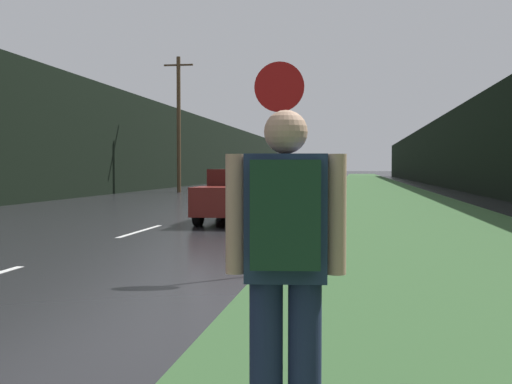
{
  "coord_description": "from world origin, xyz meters",
  "views": [
    {
      "loc": [
        4.98,
        0.58,
        1.49
      ],
      "look_at": [
        2.63,
        15.85,
        0.91
      ],
      "focal_mm": 45.0,
      "sensor_mm": 36.0,
      "label": 1
    }
  ],
  "objects": [
    {
      "name": "grass_verge",
      "position": [
        6.65,
        40.0,
        0.01
      ],
      "size": [
        6.0,
        240.0,
        0.02
      ],
      "primitive_type": "cube",
      "color": "#33562D",
      "rests_on": "ground_plane"
    },
    {
      "name": "lane_stripe_c",
      "position": [
        0.0,
        15.05,
        0.0
      ],
      "size": [
        0.12,
        3.0,
        0.01
      ],
      "primitive_type": "cube",
      "color": "silver",
      "rests_on": "ground_plane"
    },
    {
      "name": "lane_stripe_d",
      "position": [
        0.0,
        22.05,
        0.0
      ],
      "size": [
        0.12,
        3.0,
        0.01
      ],
      "primitive_type": "cube",
      "color": "silver",
      "rests_on": "ground_plane"
    },
    {
      "name": "treeline_far_side",
      "position": [
        -9.65,
        50.0,
        3.06
      ],
      "size": [
        2.0,
        140.0,
        6.12
      ],
      "primitive_type": "cube",
      "color": "black",
      "rests_on": "ground_plane"
    },
    {
      "name": "treeline_near_side",
      "position": [
        12.65,
        50.0,
        2.77
      ],
      "size": [
        2.0,
        140.0,
        5.54
      ],
      "primitive_type": "cube",
      "color": "black",
      "rests_on": "ground_plane"
    },
    {
      "name": "utility_pole_far",
      "position": [
        -5.6,
        38.44,
        4.24
      ],
      "size": [
        1.8,
        0.24,
        8.22
      ],
      "color": "#4C3823",
      "rests_on": "ground_plane"
    },
    {
      "name": "stop_sign",
      "position": [
        3.93,
        9.56,
        1.84
      ],
      "size": [
        0.71,
        0.07,
        2.98
      ],
      "color": "slate",
      "rests_on": "ground_plane"
    },
    {
      "name": "hitchhiker_with_backpack",
      "position": [
        4.64,
        3.82,
        1.03
      ],
      "size": [
        0.62,
        0.45,
        1.79
      ],
      "rotation": [
        0.0,
        0.0,
        0.1
      ],
      "color": "#1E2847",
      "rests_on": "ground_plane"
    },
    {
      "name": "car_passing_near",
      "position": [
        1.82,
        18.04,
        0.74
      ],
      "size": [
        1.83,
        4.49,
        1.46
      ],
      "rotation": [
        0.0,
        0.0,
        3.14
      ],
      "color": "maroon",
      "rests_on": "ground_plane"
    }
  ]
}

